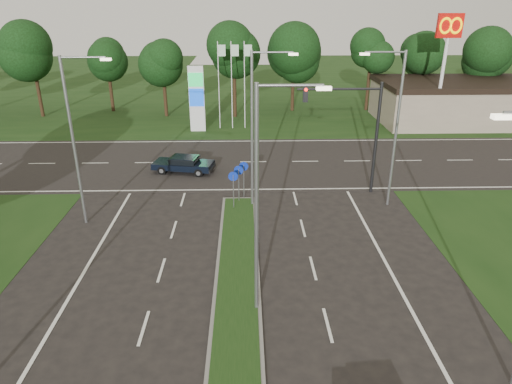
{
  "coord_description": "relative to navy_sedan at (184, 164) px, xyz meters",
  "views": [
    {
      "loc": [
        0.41,
        -8.98,
        11.49
      ],
      "look_at": [
        0.95,
        12.93,
        2.2
      ],
      "focal_mm": 32.0,
      "sensor_mm": 36.0,
      "label": 1
    }
  ],
  "objects": [
    {
      "name": "streetlight_median_far",
      "position": [
        5.01,
        -5.94,
        4.45
      ],
      "size": [
        2.53,
        0.22,
        9.0
      ],
      "color": "gray",
      "rests_on": "ground"
    },
    {
      "name": "gas_pylon",
      "position": [
        0.23,
        11.11,
        2.57
      ],
      "size": [
        5.8,
        1.26,
        8.0
      ],
      "color": "silver",
      "rests_on": "ground"
    },
    {
      "name": "median_signs",
      "position": [
        4.01,
        -5.54,
        1.09
      ],
      "size": [
        1.16,
        1.76,
        2.38
      ],
      "color": "gray",
      "rests_on": "ground"
    },
    {
      "name": "streetlight_left_far",
      "position": [
        -4.29,
        -7.94,
        4.45
      ],
      "size": [
        2.53,
        0.22,
        9.0
      ],
      "color": "gray",
      "rests_on": "ground"
    },
    {
      "name": "streetlight_right_far",
      "position": [
        12.81,
        -5.94,
        4.45
      ],
      "size": [
        2.53,
        0.22,
        9.0
      ],
      "rotation": [
        0.0,
        0.0,
        3.14
      ],
      "color": "gray",
      "rests_on": "ground"
    },
    {
      "name": "traffic_signal",
      "position": [
        11.2,
        -3.94,
        4.03
      ],
      "size": [
        5.1,
        0.42,
        7.0
      ],
      "color": "black",
      "rests_on": "ground"
    },
    {
      "name": "mcdonalds_sign",
      "position": [
        22.01,
        10.03,
        7.36
      ],
      "size": [
        2.2,
        0.47,
        10.4
      ],
      "color": "silver",
      "rests_on": "ground"
    },
    {
      "name": "streetlight_median_near",
      "position": [
        5.01,
        -15.94,
        4.45
      ],
      "size": [
        2.53,
        0.22,
        9.0
      ],
      "color": "gray",
      "rests_on": "ground"
    },
    {
      "name": "verge_far",
      "position": [
        4.01,
        33.06,
        -0.62
      ],
      "size": [
        160.0,
        50.0,
        0.02
      ],
      "primitive_type": "cube",
      "color": "black",
      "rests_on": "ground"
    },
    {
      "name": "treeline_far",
      "position": [
        4.12,
        17.99,
        6.21
      ],
      "size": [
        6.0,
        6.0,
        9.9
      ],
      "color": "black",
      "rests_on": "ground"
    },
    {
      "name": "navy_sedan",
      "position": [
        0.0,
        0.0,
        0.0
      ],
      "size": [
        4.49,
        2.55,
        1.16
      ],
      "rotation": [
        0.0,
        0.0,
        1.37
      ],
      "color": "black",
      "rests_on": "ground"
    },
    {
      "name": "commercial_building",
      "position": [
        26.01,
        14.06,
        1.38
      ],
      "size": [
        16.0,
        9.0,
        4.0
      ],
      "primitive_type": "cube",
      "color": "gray",
      "rests_on": "ground"
    },
    {
      "name": "cross_road",
      "position": [
        4.01,
        2.06,
        -0.62
      ],
      "size": [
        160.0,
        12.0,
        0.02
      ],
      "primitive_type": "cube",
      "color": "black",
      "rests_on": "ground"
    },
    {
      "name": "median_kerb",
      "position": [
        4.01,
        -17.94,
        -0.56
      ],
      "size": [
        2.0,
        26.0,
        0.12
      ],
      "primitive_type": "cube",
      "color": "slate",
      "rests_on": "ground"
    }
  ]
}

